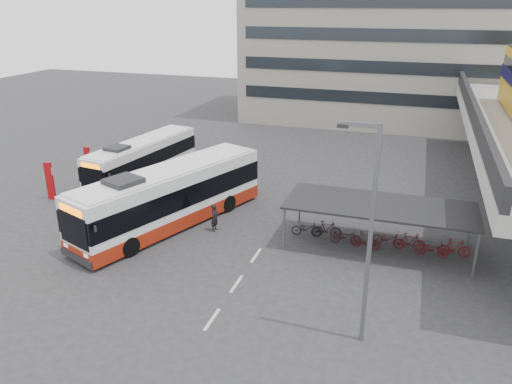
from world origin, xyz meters
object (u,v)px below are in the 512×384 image
(bus_teal, at_px, (143,160))
(lamp_post, at_px, (368,225))
(pedestrian, at_px, (215,218))
(bus_main, at_px, (171,197))

(bus_teal, bearing_deg, lamp_post, -30.61)
(pedestrian, bearing_deg, bus_main, 92.98)
(bus_main, bearing_deg, lamp_post, -11.00)
(bus_main, relative_size, lamp_post, 1.48)
(bus_teal, distance_m, pedestrian, 11.13)
(bus_teal, distance_m, lamp_post, 23.43)
(pedestrian, bearing_deg, lamp_post, -126.28)
(bus_teal, height_order, lamp_post, lamp_post)
(bus_teal, bearing_deg, pedestrian, -30.28)
(lamp_post, bearing_deg, bus_main, 150.02)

